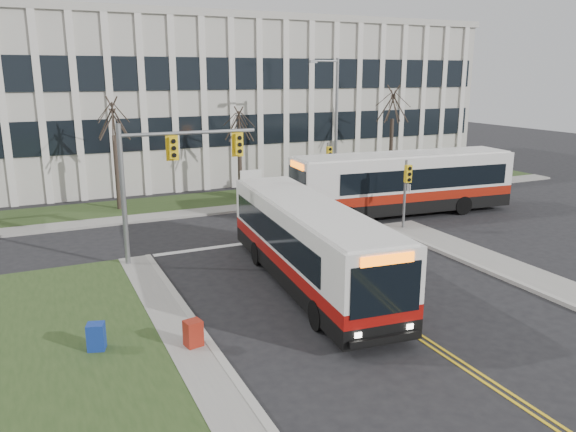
# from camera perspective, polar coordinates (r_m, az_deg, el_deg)

# --- Properties ---
(ground) EXTENTS (120.00, 120.00, 0.00)m
(ground) POSITION_cam_1_polar(r_m,az_deg,el_deg) (21.64, 7.11, -8.11)
(ground) COLOR black
(ground) RESTS_ON ground
(sidewalk_west) EXTENTS (1.20, 26.00, 0.14)m
(sidewalk_west) POSITION_cam_1_polar(r_m,az_deg,el_deg) (14.88, -6.45, -18.94)
(sidewalk_west) COLOR #9E9B93
(sidewalk_west) RESTS_ON ground
(sidewalk_cross) EXTENTS (44.00, 1.60, 0.14)m
(sidewalk_cross) POSITION_cam_1_polar(r_m,az_deg,el_deg) (36.66, 1.20, 1.45)
(sidewalk_cross) COLOR #9E9B93
(sidewalk_cross) RESTS_ON ground
(building_lawn) EXTENTS (44.00, 5.00, 0.12)m
(building_lawn) POSITION_cam_1_polar(r_m,az_deg,el_deg) (39.14, -0.61, 2.26)
(building_lawn) COLOR #2A401B
(building_lawn) RESTS_ON ground
(office_building) EXTENTS (40.00, 16.00, 12.00)m
(office_building) POSITION_cam_1_polar(r_m,az_deg,el_deg) (49.51, -6.50, 11.63)
(office_building) COLOR #B3B0A5
(office_building) RESTS_ON ground
(mast_arm_signal) EXTENTS (6.11, 0.38, 6.20)m
(mast_arm_signal) POSITION_cam_1_polar(r_m,az_deg,el_deg) (24.90, -12.72, 4.81)
(mast_arm_signal) COLOR slate
(mast_arm_signal) RESTS_ON ground
(signal_pole_near) EXTENTS (0.34, 0.39, 3.80)m
(signal_pole_near) POSITION_cam_1_polar(r_m,az_deg,el_deg) (30.35, 11.93, 3.14)
(signal_pole_near) COLOR slate
(signal_pole_near) RESTS_ON ground
(signal_pole_far) EXTENTS (0.34, 0.39, 3.80)m
(signal_pole_far) POSITION_cam_1_polar(r_m,az_deg,el_deg) (37.39, 4.12, 5.46)
(signal_pole_far) COLOR slate
(signal_pole_far) RESTS_ON ground
(streetlight) EXTENTS (2.15, 0.25, 9.20)m
(streetlight) POSITION_cam_1_polar(r_m,az_deg,el_deg) (38.17, 4.71, 9.70)
(streetlight) COLOR slate
(streetlight) RESTS_ON ground
(directory_sign) EXTENTS (1.50, 0.12, 2.00)m
(directory_sign) POSITION_cam_1_polar(r_m,az_deg,el_deg) (37.52, -3.79, 3.43)
(directory_sign) COLOR slate
(directory_sign) RESTS_ON ground
(tree_left) EXTENTS (1.80, 1.80, 7.70)m
(tree_left) POSITION_cam_1_polar(r_m,az_deg,el_deg) (35.31, -17.35, 9.27)
(tree_left) COLOR #42352B
(tree_left) RESTS_ON ground
(tree_mid) EXTENTS (1.80, 1.80, 6.82)m
(tree_mid) POSITION_cam_1_polar(r_m,az_deg,el_deg) (37.48, -4.99, 9.14)
(tree_mid) COLOR #42352B
(tree_mid) RESTS_ON ground
(tree_right) EXTENTS (1.80, 1.80, 8.25)m
(tree_right) POSITION_cam_1_polar(r_m,az_deg,el_deg) (42.85, 10.60, 10.96)
(tree_right) COLOR #42352B
(tree_right) RESTS_ON ground
(bus_main) EXTENTS (3.80, 12.43, 3.26)m
(bus_main) POSITION_cam_1_polar(r_m,az_deg,el_deg) (22.08, 2.11, -3.04)
(bus_main) COLOR silver
(bus_main) RESTS_ON ground
(bus_cross) EXTENTS (13.66, 4.05, 3.59)m
(bus_cross) POSITION_cam_1_polar(r_m,az_deg,el_deg) (34.05, 11.60, 3.13)
(bus_cross) COLOR silver
(bus_cross) RESTS_ON ground
(newspaper_box_blue) EXTENTS (0.61, 0.58, 0.95)m
(newspaper_box_blue) POSITION_cam_1_polar(r_m,az_deg,el_deg) (18.19, -18.89, -11.68)
(newspaper_box_blue) COLOR navy
(newspaper_box_blue) RESTS_ON ground
(newspaper_box_red) EXTENTS (0.58, 0.54, 0.95)m
(newspaper_box_red) POSITION_cam_1_polar(r_m,az_deg,el_deg) (17.67, -9.60, -11.86)
(newspaper_box_red) COLOR maroon
(newspaper_box_red) RESTS_ON ground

